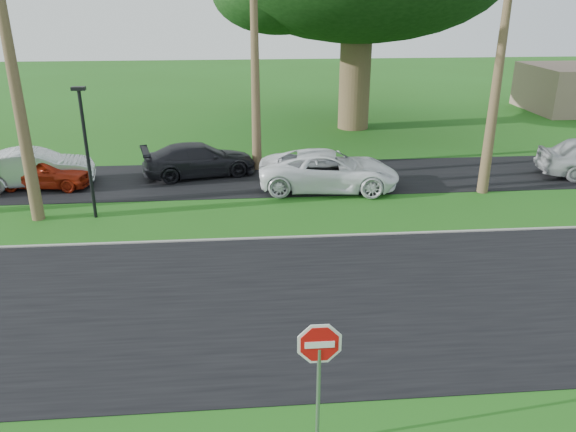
{
  "coord_description": "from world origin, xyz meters",
  "views": [
    {
      "loc": [
        -0.69,
        -10.78,
        7.51
      ],
      "look_at": [
        0.53,
        3.51,
        1.8
      ],
      "focal_mm": 35.0,
      "sensor_mm": 36.0,
      "label": 1
    }
  ],
  "objects_px": {
    "car_red": "(43,172)",
    "car_dark": "(199,160)",
    "car_silver": "(35,168)",
    "car_minivan": "(329,171)",
    "stop_sign_near": "(319,360)"
  },
  "relations": [
    {
      "from": "stop_sign_near",
      "to": "car_red",
      "type": "relative_size",
      "value": 0.66
    },
    {
      "from": "car_red",
      "to": "car_dark",
      "type": "xyz_separation_m",
      "value": [
        6.33,
        1.1,
        0.03
      ]
    },
    {
      "from": "car_red",
      "to": "car_dark",
      "type": "distance_m",
      "value": 6.42
    },
    {
      "from": "car_red",
      "to": "stop_sign_near",
      "type": "bearing_deg",
      "value": -140.84
    },
    {
      "from": "stop_sign_near",
      "to": "car_red",
      "type": "distance_m",
      "value": 17.81
    },
    {
      "from": "stop_sign_near",
      "to": "car_dark",
      "type": "xyz_separation_m",
      "value": [
        -3.05,
        16.19,
        -1.06
      ]
    },
    {
      "from": "stop_sign_near",
      "to": "car_silver",
      "type": "distance_m",
      "value": 18.17
    },
    {
      "from": "stop_sign_near",
      "to": "car_silver",
      "type": "relative_size",
      "value": 0.56
    },
    {
      "from": "car_red",
      "to": "car_minivan",
      "type": "relative_size",
      "value": 0.71
    },
    {
      "from": "car_silver",
      "to": "car_dark",
      "type": "xyz_separation_m",
      "value": [
        6.7,
        0.89,
        -0.06
      ]
    },
    {
      "from": "car_silver",
      "to": "car_minivan",
      "type": "bearing_deg",
      "value": -107.29
    },
    {
      "from": "car_red",
      "to": "car_minivan",
      "type": "bearing_deg",
      "value": -88.63
    },
    {
      "from": "car_dark",
      "to": "car_minivan",
      "type": "height_order",
      "value": "car_minivan"
    },
    {
      "from": "car_dark",
      "to": "car_minivan",
      "type": "xyz_separation_m",
      "value": [
        5.38,
        -2.31,
        0.08
      ]
    },
    {
      "from": "car_red",
      "to": "car_minivan",
      "type": "height_order",
      "value": "car_minivan"
    }
  ]
}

